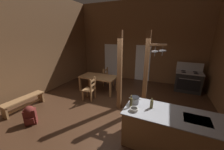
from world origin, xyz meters
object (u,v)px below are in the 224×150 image
kitchen_island (170,131)px  ladderback_chair_by_post (90,89)px  bottle_short_on_counter (131,102)px  dining_table (98,78)px  bench_along_left_wall (24,101)px  backpack (30,115)px  ladderback_chair_near_window (108,78)px  stockpot_on_counter (135,100)px  bottle_tall_on_counter (152,104)px  mixing_bowl_on_counter (134,109)px  stove_range (188,81)px

kitchen_island → ladderback_chair_by_post: 3.34m
bottle_short_on_counter → dining_table: bearing=133.2°
bench_along_left_wall → backpack: size_ratio=2.38×
dining_table → backpack: (-0.72, -2.99, -0.34)m
ladderback_chair_by_post → bottle_short_on_counter: (2.10, -1.42, 0.58)m
ladderback_chair_near_window → stockpot_on_counter: (2.12, -2.89, 0.54)m
bottle_short_on_counter → ladderback_chair_near_window: bearing=123.8°
backpack → bottle_tall_on_counter: (3.39, 0.79, 0.70)m
backpack → bottle_tall_on_counter: bottle_tall_on_counter is taller
bottle_short_on_counter → mixing_bowl_on_counter: bearing=-52.5°
mixing_bowl_on_counter → backpack: bearing=-170.6°
bottle_tall_on_counter → bottle_short_on_counter: (-0.47, -0.14, 0.02)m
kitchen_island → stockpot_on_counter: 1.07m
ladderback_chair_near_window → bench_along_left_wall: (-1.82, -3.26, -0.15)m
kitchen_island → ladderback_chair_by_post: bearing=156.0°
ladderback_chair_by_post → bench_along_left_wall: ladderback_chair_by_post is taller
dining_table → stove_range: bearing=23.2°
kitchen_island → ladderback_chair_by_post: (-3.05, 1.36, -0.00)m
ladderback_chair_near_window → bottle_short_on_counter: 3.77m
mixing_bowl_on_counter → bottle_tall_on_counter: bearing=38.3°
stove_range → dining_table: size_ratio=0.77×
ladderback_chair_by_post → stove_range: bearing=34.2°
kitchen_island → dining_table: (-3.15, 2.28, 0.20)m
kitchen_island → ladderback_chair_near_window: size_ratio=2.31×
bottle_tall_on_counter → stockpot_on_counter: bearing=170.7°
stockpot_on_counter → bottle_short_on_counter: size_ratio=1.00×
ladderback_chair_by_post → stockpot_on_counter: (2.14, -1.21, 0.54)m
kitchen_island → bench_along_left_wall: bearing=-177.4°
backpack → stockpot_on_counter: bearing=16.2°
ladderback_chair_near_window → bench_along_left_wall: ladderback_chair_near_window is taller
dining_table → backpack: dining_table is taller
ladderback_chair_near_window → ladderback_chair_by_post: (-0.02, -1.68, 0.00)m
stove_range → bottle_tall_on_counter: (-1.26, -3.88, 0.53)m
kitchen_island → bottle_short_on_counter: (-0.95, -0.06, 0.58)m
stockpot_on_counter → bottle_short_on_counter: (-0.04, -0.21, 0.03)m
mixing_bowl_on_counter → ladderback_chair_near_window: bearing=124.0°
mixing_bowl_on_counter → bottle_short_on_counter: (-0.11, 0.15, 0.09)m
stockpot_on_counter → bottle_short_on_counter: 0.22m
kitchen_island → mixing_bowl_on_counter: (-0.84, -0.21, 0.49)m
dining_table → bottle_tall_on_counter: 3.48m
backpack → dining_table: bearing=76.5°
kitchen_island → dining_table: size_ratio=1.29×
kitchen_island → ladderback_chair_by_post: size_ratio=2.31×
backpack → bottle_short_on_counter: bearing=12.5°
backpack → mixing_bowl_on_counter: size_ratio=3.10×
ladderback_chair_by_post → mixing_bowl_on_counter: (2.21, -1.57, 0.49)m
backpack → mixing_bowl_on_counter: (3.03, 0.50, 0.63)m
stockpot_on_counter → ladderback_chair_near_window: bearing=126.2°
bench_along_left_wall → bottle_tall_on_counter: bearing=3.9°
dining_table → backpack: bearing=-103.5°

